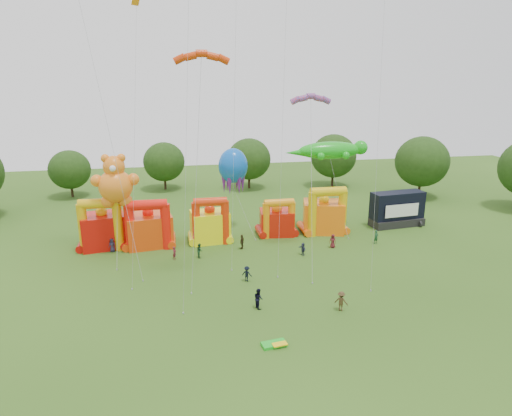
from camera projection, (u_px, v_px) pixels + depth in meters
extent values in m
plane|color=#2C4D15|center=(268.00, 354.00, 35.54)|extent=(160.00, 160.00, 0.00)
cylinder|color=#352314|center=(419.00, 187.00, 81.44)|extent=(0.44, 0.44, 3.72)
ellipsoid|color=#1F3A11|center=(422.00, 162.00, 80.17)|extent=(9.30, 9.30, 8.89)
cylinder|color=#352314|center=(332.00, 178.00, 89.11)|extent=(0.44, 0.44, 3.51)
ellipsoid|color=#1F3A11|center=(333.00, 156.00, 87.92)|extent=(8.77, 8.78, 8.39)
cylinder|color=#352314|center=(249.00, 180.00, 87.87)|extent=(0.44, 0.44, 3.30)
ellipsoid|color=#1F3A11|center=(249.00, 159.00, 86.75)|extent=(8.25, 8.25, 7.88)
cylinder|color=#352314|center=(165.00, 181.00, 86.97)|extent=(0.44, 0.44, 3.09)
ellipsoid|color=#1F3A11|center=(164.00, 162.00, 85.92)|extent=(7.73, 7.72, 7.38)
cylinder|color=#352314|center=(72.00, 189.00, 81.52)|extent=(0.44, 0.44, 2.88)
ellipsoid|color=#1F3A11|center=(70.00, 170.00, 80.54)|extent=(7.20, 7.20, 6.88)
cube|color=red|center=(103.00, 231.00, 57.41)|extent=(5.96, 5.13, 4.27)
cylinder|color=#DBA40B|center=(83.00, 228.00, 55.35)|extent=(1.16, 1.16, 6.09)
cylinder|color=#DBA40B|center=(118.00, 227.00, 56.07)|extent=(1.16, 1.16, 6.09)
cylinder|color=#DBA40B|center=(98.00, 204.00, 54.87)|extent=(4.68, 1.21, 1.21)
sphere|color=#DBA40B|center=(101.00, 212.00, 56.73)|extent=(1.40, 1.40, 1.40)
cube|color=#DF3E0C|center=(149.00, 230.00, 58.01)|extent=(6.19, 5.27, 4.04)
cylinder|color=red|center=(130.00, 228.00, 55.87)|extent=(1.22, 1.22, 5.77)
cylinder|color=red|center=(166.00, 226.00, 56.63)|extent=(1.22, 1.22, 5.77)
cylinder|color=red|center=(147.00, 205.00, 55.45)|extent=(4.94, 1.28, 1.28)
sphere|color=red|center=(148.00, 212.00, 57.36)|extent=(1.40, 1.40, 1.40)
cube|color=#FDF00D|center=(210.00, 226.00, 59.52)|extent=(5.13, 4.30, 3.97)
cylinder|color=red|center=(196.00, 224.00, 57.66)|extent=(1.04, 1.04, 5.67)
cylinder|color=red|center=(225.00, 223.00, 58.31)|extent=(1.04, 1.04, 5.67)
cylinder|color=red|center=(210.00, 202.00, 57.20)|extent=(4.20, 1.09, 1.09)
sphere|color=red|center=(210.00, 210.00, 58.88)|extent=(1.40, 1.40, 1.40)
cube|color=red|center=(277.00, 222.00, 62.13)|extent=(4.85, 4.07, 3.36)
cylinder|color=orange|center=(266.00, 221.00, 60.40)|extent=(0.98, 0.98, 4.80)
cylinder|color=orange|center=(291.00, 219.00, 61.01)|extent=(0.98, 0.98, 4.80)
cylinder|color=orange|center=(279.00, 203.00, 60.04)|extent=(3.95, 1.03, 1.03)
sphere|color=orange|center=(277.00, 208.00, 61.57)|extent=(1.40, 1.40, 1.40)
cube|color=orange|center=(323.00, 217.00, 63.16)|extent=(6.32, 5.54, 4.25)
cylinder|color=#DBB30B|center=(312.00, 214.00, 61.05)|extent=(1.19, 1.19, 6.08)
cylinder|color=#DBB30B|center=(342.00, 213.00, 61.80)|extent=(1.19, 1.19, 6.08)
cylinder|color=#DBB30B|center=(328.00, 192.00, 60.58)|extent=(4.83, 1.25, 1.25)
sphere|color=#DBB30B|center=(324.00, 200.00, 62.49)|extent=(1.40, 1.40, 1.40)
cube|color=black|center=(396.00, 222.00, 66.00)|extent=(7.97, 3.76, 1.10)
cube|color=black|center=(397.00, 205.00, 65.50)|extent=(7.93, 3.39, 3.84)
cube|color=white|center=(402.00, 211.00, 64.20)|extent=(5.28, 0.70, 1.81)
cylinder|color=black|center=(380.00, 227.00, 64.41)|extent=(0.30, 0.90, 0.90)
cylinder|color=black|center=(420.00, 224.00, 65.49)|extent=(0.30, 0.90, 0.90)
sphere|color=orange|center=(116.00, 186.00, 54.30)|extent=(3.99, 3.99, 3.99)
sphere|color=orange|center=(114.00, 166.00, 53.64)|extent=(2.54, 2.54, 2.54)
sphere|color=orange|center=(105.00, 158.00, 53.20)|extent=(1.00, 1.00, 1.00)
sphere|color=orange|center=(121.00, 158.00, 53.52)|extent=(1.00, 1.00, 1.00)
sphere|color=orange|center=(97.00, 181.00, 53.73)|extent=(1.45, 1.45, 1.45)
sphere|color=orange|center=(133.00, 179.00, 54.46)|extent=(1.45, 1.45, 1.45)
sphere|color=orange|center=(108.00, 201.00, 54.63)|extent=(1.63, 1.63, 1.63)
sphere|color=orange|center=(125.00, 200.00, 54.98)|extent=(1.63, 1.63, 1.63)
sphere|color=white|center=(113.00, 168.00, 52.48)|extent=(0.73, 0.73, 0.73)
ellipsoid|color=#18AA18|center=(330.00, 150.00, 62.33)|extent=(9.03, 2.82, 2.40)
sphere|color=#18AA18|center=(361.00, 148.00, 63.03)|extent=(1.94, 1.94, 1.94)
cone|color=#18AA18|center=(298.00, 153.00, 61.58)|extent=(3.53, 1.41, 1.41)
sphere|color=#18AA18|center=(338.00, 152.00, 64.12)|extent=(1.06, 1.06, 1.06)
sphere|color=#18AA18|center=(346.00, 155.00, 61.46)|extent=(1.06, 1.06, 1.06)
sphere|color=#18AA18|center=(314.00, 153.00, 63.50)|extent=(1.06, 1.06, 1.06)
sphere|color=#18AA18|center=(321.00, 156.00, 60.84)|extent=(1.06, 1.06, 1.06)
ellipsoid|color=blue|center=(233.00, 166.00, 63.01)|extent=(4.04, 4.04, 4.85)
cone|color=#591E8C|center=(243.00, 181.00, 63.86)|extent=(0.91, 0.91, 3.24)
cone|color=#591E8C|center=(237.00, 180.00, 64.82)|extent=(0.91, 0.91, 3.24)
cone|color=#591E8C|center=(228.00, 180.00, 64.59)|extent=(0.91, 0.91, 3.24)
cone|color=#591E8C|center=(224.00, 182.00, 63.40)|extent=(0.91, 0.91, 3.24)
cone|color=#591E8C|center=(230.00, 183.00, 62.44)|extent=(0.91, 0.91, 3.24)
cone|color=#591E8C|center=(239.00, 183.00, 62.67)|extent=(0.91, 0.91, 3.24)
cube|color=green|center=(274.00, 344.00, 36.63)|extent=(2.12, 1.27, 0.24)
cube|color=yellow|center=(280.00, 344.00, 36.38)|extent=(1.27, 0.76, 0.10)
imported|color=#27233A|center=(112.00, 245.00, 56.04)|extent=(0.94, 0.73, 1.71)
imported|color=maroon|center=(174.00, 253.00, 53.70)|extent=(0.62, 0.69, 1.58)
imported|color=#194022|center=(200.00, 250.00, 54.28)|extent=(0.71, 0.88, 1.75)
imported|color=black|center=(247.00, 274.00, 47.95)|extent=(1.25, 1.07, 1.68)
imported|color=#362B15|center=(242.00, 242.00, 56.95)|extent=(0.95, 1.19, 1.90)
imported|color=#2A2E46|center=(303.00, 249.00, 55.04)|extent=(0.83, 1.51, 1.55)
imported|color=#5A191F|center=(333.00, 241.00, 57.37)|extent=(1.03, 0.97, 1.77)
imported|color=#1C4728|center=(376.00, 237.00, 58.80)|extent=(0.77, 0.65, 1.78)
imported|color=black|center=(258.00, 298.00, 42.35)|extent=(0.96, 1.11, 1.96)
imported|color=#42311A|center=(341.00, 301.00, 41.90)|extent=(1.41, 1.26, 1.90)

